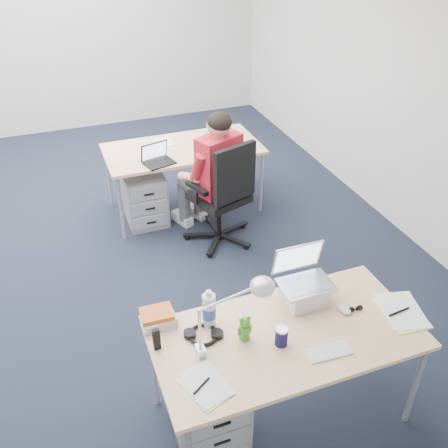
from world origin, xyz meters
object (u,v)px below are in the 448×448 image
object	(u,v)px
desk_lamp	(224,318)
dark_laptop	(159,154)
computer_mouse	(344,309)
bear_figurine	(245,328)
office_chair	(221,214)
water_bottle	(209,308)
far_cup	(205,134)
drawer_pedestal_far	(145,197)
headphones	(203,334)
seated_person	(209,175)
desk_far	(183,152)
desk_near	(286,339)
wireless_keyboard	(329,352)
can_koozie	(281,336)
drawer_pedestal_near	(207,407)
silver_laptop	(307,279)
cordless_phone	(157,339)
book_stack	(158,318)

from	to	relation	value
desk_lamp	dark_laptop	size ratio (longest dim) A/B	1.66
computer_mouse	bear_figurine	world-z (taller)	bear_figurine
office_chair	water_bottle	world-z (taller)	office_chair
office_chair	computer_mouse	size ratio (longest dim) A/B	10.90
computer_mouse	far_cup	world-z (taller)	far_cup
drawer_pedestal_far	headphones	xyz separation A→B (m)	(-0.18, -2.51, 0.47)
seated_person	headphones	bearing A→B (deg)	-132.18
desk_far	office_chair	world-z (taller)	office_chair
computer_mouse	desk_lamp	size ratio (longest dim) A/B	0.22
desk_near	drawer_pedestal_far	bearing A→B (deg)	96.33
drawer_pedestal_far	wireless_keyboard	size ratio (longest dim) A/B	2.11
drawer_pedestal_far	can_koozie	size ratio (longest dim) A/B	4.59
computer_mouse	can_koozie	world-z (taller)	can_koozie
drawer_pedestal_far	dark_laptop	distance (m)	0.61
drawer_pedestal_near	seated_person	bearing A→B (deg)	70.54
drawer_pedestal_near	dark_laptop	xyz separation A→B (m)	(0.36, 2.45, 0.56)
desk_near	drawer_pedestal_far	size ratio (longest dim) A/B	2.91
headphones	drawer_pedestal_far	bearing A→B (deg)	106.68
drawer_pedestal_near	far_cup	bearing A→B (deg)	71.40
silver_laptop	computer_mouse	xyz separation A→B (m)	(0.18, -0.18, -0.16)
headphones	desk_lamp	bearing A→B (deg)	-36.35
office_chair	water_bottle	size ratio (longest dim) A/B	4.15
office_chair	drawer_pedestal_near	world-z (taller)	office_chair
drawer_pedestal_far	desk_far	bearing A→B (deg)	10.31
can_koozie	water_bottle	world-z (taller)	water_bottle
far_cup	seated_person	bearing A→B (deg)	-105.86
headphones	dark_laptop	world-z (taller)	dark_laptop
office_chair	silver_laptop	world-z (taller)	office_chair
desk_far	can_koozie	xyz separation A→B (m)	(-0.24, -2.80, 0.11)
headphones	far_cup	bearing A→B (deg)	91.84
can_koozie	bear_figurine	distance (m)	0.22
desk_far	headphones	distance (m)	2.67
can_koozie	cordless_phone	size ratio (longest dim) A/B	0.80
water_bottle	dark_laptop	distance (m)	2.24
wireless_keyboard	book_stack	distance (m)	1.02
headphones	desk_lamp	distance (m)	0.26
computer_mouse	water_bottle	size ratio (longest dim) A/B	0.38
drawer_pedestal_far	desk_lamp	world-z (taller)	desk_lamp
wireless_keyboard	headphones	distance (m)	0.73
far_cup	desk_near	bearing A→B (deg)	-99.16
seated_person	silver_laptop	xyz separation A→B (m)	(-0.03, -1.97, 0.25)
water_bottle	dark_laptop	size ratio (longest dim) A/B	0.94
desk_lamp	dark_laptop	world-z (taller)	desk_lamp
computer_mouse	cordless_phone	size ratio (longest dim) A/B	0.67
computer_mouse	can_koozie	xyz separation A→B (m)	(-0.49, -0.10, 0.04)
dark_laptop	drawer_pedestal_far	bearing A→B (deg)	110.53
desk_far	dark_laptop	size ratio (longest dim) A/B	5.69
silver_laptop	headphones	world-z (taller)	silver_laptop
drawer_pedestal_near	book_stack	world-z (taller)	book_stack
desk_far	office_chair	xyz separation A→B (m)	(0.16, -0.72, -0.37)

